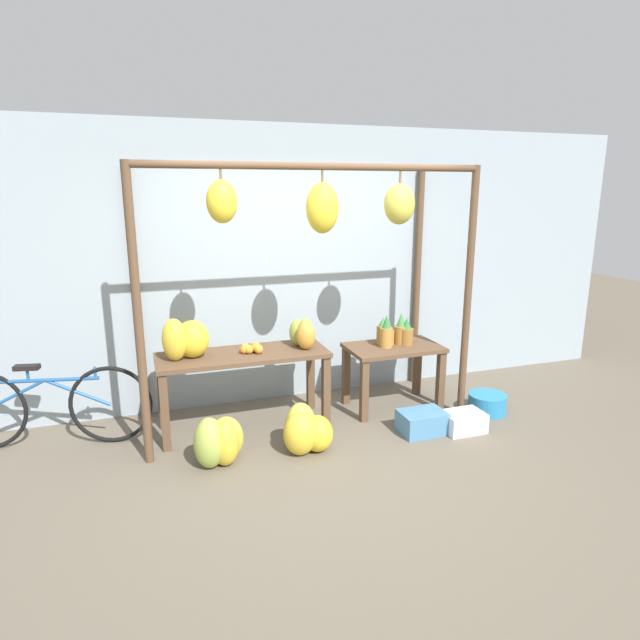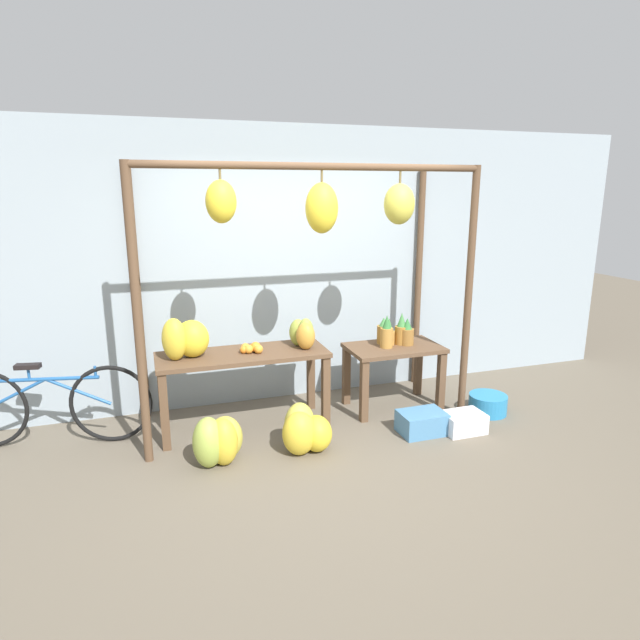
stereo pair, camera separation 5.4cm
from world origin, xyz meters
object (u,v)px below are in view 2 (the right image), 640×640
at_px(orange_pile, 251,348).
at_px(parked_bicycle, 49,405).
at_px(fruit_crate_white, 422,423).
at_px(fruit_crate_purple, 463,422).
at_px(blue_bucket, 488,404).
at_px(pineapple_cluster, 394,333).
at_px(banana_pile_on_table, 185,339).
at_px(banana_pile_ground_left, 220,441).
at_px(papaya_pile, 303,334).
at_px(banana_pile_ground_right, 305,431).

distance_m(orange_pile, parked_bicycle, 1.80).
relative_size(fruit_crate_white, fruit_crate_purple, 1.11).
xyz_separation_m(fruit_crate_white, blue_bucket, (0.84, 0.19, -0.01)).
bearing_deg(pineapple_cluster, fruit_crate_white, -92.06).
relative_size(banana_pile_on_table, blue_bucket, 1.30).
relative_size(banana_pile_ground_left, papaya_pile, 1.27).
bearing_deg(banana_pile_ground_right, pineapple_cluster, 30.48).
distance_m(banana_pile_ground_left, fruit_crate_white, 1.83).
xyz_separation_m(banana_pile_ground_left, fruit_crate_purple, (2.20, -0.12, -0.10)).
height_order(orange_pile, pineapple_cluster, pineapple_cluster).
distance_m(banana_pile_on_table, banana_pile_ground_left, 0.96).
xyz_separation_m(parked_bicycle, fruit_crate_purple, (3.55, -0.91, -0.28)).
bearing_deg(orange_pile, pineapple_cluster, 2.13).
xyz_separation_m(pineapple_cluster, fruit_crate_purple, (0.35, -0.77, -0.68)).
xyz_separation_m(papaya_pile, fruit_crate_purple, (1.31, -0.73, -0.77)).
xyz_separation_m(banana_pile_ground_left, blue_bucket, (2.67, 0.17, -0.10)).
relative_size(fruit_crate_white, blue_bucket, 1.11).
bearing_deg(banana_pile_on_table, papaya_pile, -0.50).
relative_size(pineapple_cluster, papaya_pile, 1.03).
xyz_separation_m(pineapple_cluster, banana_pile_ground_right, (-1.14, -0.67, -0.59)).
bearing_deg(banana_pile_ground_right, fruit_crate_white, -0.28).
distance_m(orange_pile, pineapple_cluster, 1.46).
bearing_deg(orange_pile, banana_pile_on_table, 178.26).
height_order(banana_pile_on_table, papaya_pile, banana_pile_on_table).
relative_size(orange_pile, fruit_crate_white, 0.49).
bearing_deg(banana_pile_ground_left, blue_bucket, 3.67).
relative_size(banana_pile_on_table, parked_bicycle, 0.28).
bearing_deg(blue_bucket, banana_pile_ground_right, -174.53).
relative_size(banana_pile_ground_right, fruit_crate_purple, 1.20).
bearing_deg(fruit_crate_white, fruit_crate_purple, -14.21).
distance_m(banana_pile_ground_left, blue_bucket, 2.68).
bearing_deg(fruit_crate_purple, banana_pile_ground_left, 176.98).
bearing_deg(orange_pile, fruit_crate_white, -23.49).
bearing_deg(parked_bicycle, fruit_crate_purple, -14.43).
bearing_deg(parked_bicycle, fruit_crate_white, -14.46).
bearing_deg(banana_pile_ground_left, pineapple_cluster, 19.49).
height_order(banana_pile_ground_left, papaya_pile, papaya_pile).
distance_m(orange_pile, blue_bucket, 2.41).
relative_size(pineapple_cluster, fruit_crate_purple, 0.99).
distance_m(orange_pile, banana_pile_ground_left, 0.92).
bearing_deg(banana_pile_ground_right, parked_bicycle, 158.43).
bearing_deg(parked_bicycle, banana_pile_ground_left, -30.64).
relative_size(papaya_pile, fruit_crate_purple, 0.96).
relative_size(pineapple_cluster, banana_pile_ground_right, 0.82).
bearing_deg(banana_pile_on_table, fruit_crate_purple, -17.16).
xyz_separation_m(banana_pile_ground_right, papaya_pile, (0.18, 0.63, 0.67)).
height_order(banana_pile_ground_left, parked_bicycle, parked_bicycle).
relative_size(banana_pile_on_table, fruit_crate_purple, 1.30).
height_order(orange_pile, fruit_crate_white, orange_pile).
relative_size(orange_pile, banana_pile_ground_left, 0.45).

